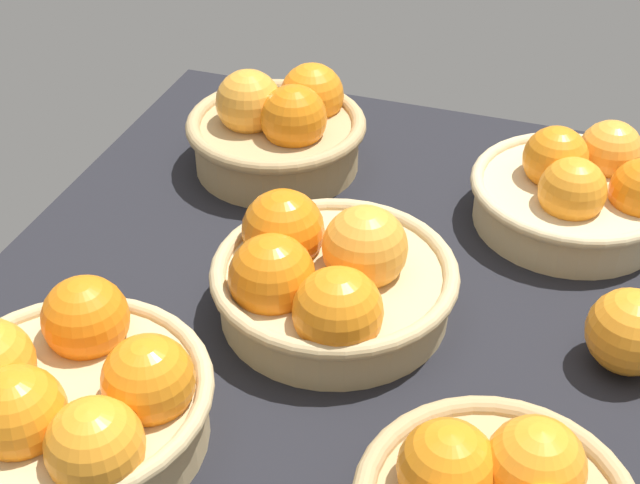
{
  "coord_description": "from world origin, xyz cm",
  "views": [
    {
      "loc": [
        65.71,
        20.44,
        61.29
      ],
      "look_at": [
        -3.65,
        -3.11,
        7.0
      ],
      "focal_mm": 51.6,
      "sensor_mm": 36.0,
      "label": 1
    }
  ],
  "objects_px": {
    "basket_near_right": "(71,400)",
    "basket_center": "(329,278)",
    "basket_far_left": "(579,191)",
    "basket_near_left": "(279,128)",
    "loose_orange_front_gap": "(630,328)"
  },
  "relations": [
    {
      "from": "basket_near_right",
      "to": "basket_far_left",
      "type": "bearing_deg",
      "value": 141.93
    },
    {
      "from": "basket_near_right",
      "to": "basket_far_left",
      "type": "xyz_separation_m",
      "value": [
        -0.45,
        0.35,
        -0.01
      ]
    },
    {
      "from": "basket_near_right",
      "to": "basket_near_left",
      "type": "height_order",
      "value": "basket_near_left"
    },
    {
      "from": "basket_near_right",
      "to": "basket_far_left",
      "type": "relative_size",
      "value": 1.06
    },
    {
      "from": "basket_far_left",
      "to": "loose_orange_front_gap",
      "type": "height_order",
      "value": "basket_far_left"
    },
    {
      "from": "basket_far_left",
      "to": "basket_near_left",
      "type": "bearing_deg",
      "value": -91.7
    },
    {
      "from": "basket_near_right",
      "to": "basket_center",
      "type": "xyz_separation_m",
      "value": [
        -0.22,
        0.15,
        -0.0
      ]
    },
    {
      "from": "basket_far_left",
      "to": "loose_orange_front_gap",
      "type": "distance_m",
      "value": 0.22
    },
    {
      "from": "basket_near_left",
      "to": "loose_orange_front_gap",
      "type": "distance_m",
      "value": 0.47
    },
    {
      "from": "basket_near_left",
      "to": "loose_orange_front_gap",
      "type": "height_order",
      "value": "basket_near_left"
    },
    {
      "from": "basket_near_right",
      "to": "basket_center",
      "type": "relative_size",
      "value": 0.99
    },
    {
      "from": "basket_center",
      "to": "basket_near_left",
      "type": "distance_m",
      "value": 0.28
    },
    {
      "from": "basket_center",
      "to": "basket_far_left",
      "type": "relative_size",
      "value": 1.08
    },
    {
      "from": "basket_near_left",
      "to": "basket_near_right",
      "type": "bearing_deg",
      "value": -0.45
    },
    {
      "from": "basket_near_right",
      "to": "basket_far_left",
      "type": "height_order",
      "value": "basket_near_right"
    }
  ]
}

